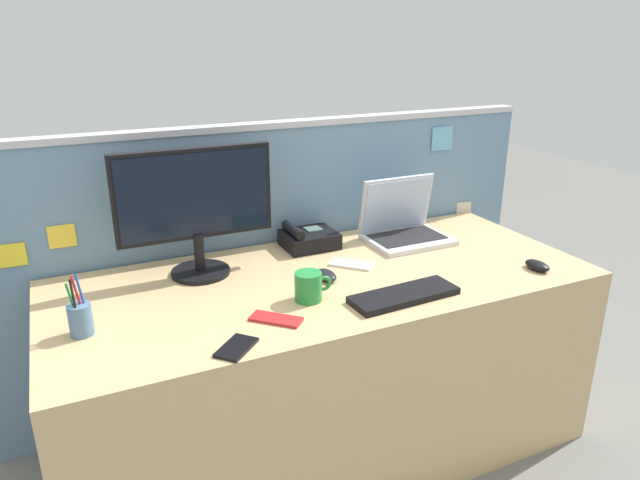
# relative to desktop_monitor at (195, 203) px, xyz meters

# --- Properties ---
(ground_plane) EXTENTS (10.00, 10.00, 0.00)m
(ground_plane) POSITION_rel_desktop_monitor_xyz_m (0.39, -0.22, -0.96)
(ground_plane) COLOR slate
(desk) EXTENTS (1.87, 0.80, 0.70)m
(desk) POSITION_rel_desktop_monitor_xyz_m (0.39, -0.22, -0.61)
(desk) COLOR tan
(desk) RESTS_ON ground_plane
(cubicle_divider) EXTENTS (2.29, 0.08, 1.18)m
(cubicle_divider) POSITION_rel_desktop_monitor_xyz_m (0.39, 0.22, -0.37)
(cubicle_divider) COLOR #6084A3
(cubicle_divider) RESTS_ON ground_plane
(desktop_monitor) EXTENTS (0.54, 0.20, 0.44)m
(desktop_monitor) POSITION_rel_desktop_monitor_xyz_m (0.00, 0.00, 0.00)
(desktop_monitor) COLOR black
(desktop_monitor) RESTS_ON desk
(laptop) EXTENTS (0.32, 0.25, 0.25)m
(laptop) POSITION_rel_desktop_monitor_xyz_m (0.84, -0.00, -0.19)
(laptop) COLOR silver
(laptop) RESTS_ON desk
(desk_phone) EXTENTS (0.21, 0.17, 0.10)m
(desk_phone) POSITION_rel_desktop_monitor_xyz_m (0.45, 0.08, -0.22)
(desk_phone) COLOR black
(desk_phone) RESTS_ON desk
(keyboard_main) EXTENTS (0.37, 0.14, 0.02)m
(keyboard_main) POSITION_rel_desktop_monitor_xyz_m (0.54, -0.48, -0.25)
(keyboard_main) COLOR black
(keyboard_main) RESTS_ON desk
(computer_mouse_right_hand) EXTENTS (0.06, 0.10, 0.03)m
(computer_mouse_right_hand) POSITION_rel_desktop_monitor_xyz_m (1.10, -0.48, -0.24)
(computer_mouse_right_hand) COLOR black
(computer_mouse_right_hand) RESTS_ON desk
(computer_mouse_left_hand) EXTENTS (0.06, 0.10, 0.03)m
(computer_mouse_left_hand) POSITION_rel_desktop_monitor_xyz_m (0.38, -0.24, -0.24)
(computer_mouse_left_hand) COLOR black
(computer_mouse_left_hand) RESTS_ON desk
(pen_cup) EXTENTS (0.07, 0.07, 0.18)m
(pen_cup) POSITION_rel_desktop_monitor_xyz_m (-0.41, -0.29, -0.21)
(pen_cup) COLOR #4C7093
(pen_cup) RESTS_ON desk
(cell_phone_white_slab) EXTENTS (0.16, 0.16, 0.01)m
(cell_phone_white_slab) POSITION_rel_desktop_monitor_xyz_m (0.51, -0.16, -0.25)
(cell_phone_white_slab) COLOR silver
(cell_phone_white_slab) RESTS_ON desk
(cell_phone_red_case) EXTENTS (0.15, 0.15, 0.01)m
(cell_phone_red_case) POSITION_rel_desktop_monitor_xyz_m (0.12, -0.44, -0.25)
(cell_phone_red_case) COLOR #B22323
(cell_phone_red_case) RESTS_ON desk
(cell_phone_black_slab) EXTENTS (0.14, 0.14, 0.01)m
(cell_phone_black_slab) POSITION_rel_desktop_monitor_xyz_m (-0.04, -0.55, -0.25)
(cell_phone_black_slab) COLOR black
(cell_phone_black_slab) RESTS_ON desk
(coffee_mug) EXTENTS (0.12, 0.09, 0.09)m
(coffee_mug) POSITION_rel_desktop_monitor_xyz_m (0.26, -0.36, -0.21)
(coffee_mug) COLOR #238438
(coffee_mug) RESTS_ON desk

